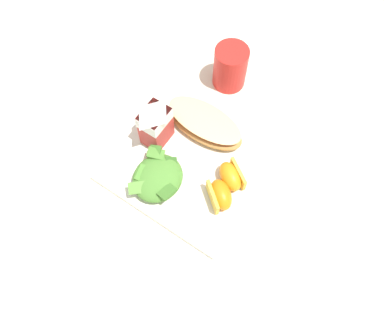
% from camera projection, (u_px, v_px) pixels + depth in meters
% --- Properties ---
extents(ground, '(3.00, 3.00, 0.00)m').
position_uv_depth(ground, '(192.00, 162.00, 0.77)').
color(ground, beige).
extents(white_plate, '(0.28, 0.28, 0.02)m').
position_uv_depth(white_plate, '(192.00, 160.00, 0.77)').
color(white_plate, white).
rests_on(white_plate, ground).
extents(cheesy_pizza_bread, '(0.08, 0.17, 0.04)m').
position_uv_depth(cheesy_pizza_bread, '(204.00, 123.00, 0.77)').
color(cheesy_pizza_bread, '#B77F42').
rests_on(cheesy_pizza_bread, white_plate).
extents(green_salad_pile, '(0.11, 0.09, 0.04)m').
position_uv_depth(green_salad_pile, '(158.00, 178.00, 0.72)').
color(green_salad_pile, '#4C8433').
rests_on(green_salad_pile, white_plate).
extents(milk_carton, '(0.06, 0.04, 0.11)m').
position_uv_depth(milk_carton, '(154.00, 124.00, 0.72)').
color(milk_carton, '#B7332D').
rests_on(milk_carton, white_plate).
extents(orange_wedge_front, '(0.07, 0.07, 0.04)m').
position_uv_depth(orange_wedge_front, '(220.00, 195.00, 0.70)').
color(orange_wedge_front, orange).
rests_on(orange_wedge_front, white_plate).
extents(orange_wedge_middle, '(0.06, 0.07, 0.04)m').
position_uv_depth(orange_wedge_middle, '(231.00, 176.00, 0.72)').
color(orange_wedge_middle, orange).
rests_on(orange_wedge_middle, white_plate).
extents(drinking_red_cup, '(0.07, 0.07, 0.10)m').
position_uv_depth(drinking_red_cup, '(230.00, 67.00, 0.82)').
color(drinking_red_cup, red).
rests_on(drinking_red_cup, ground).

